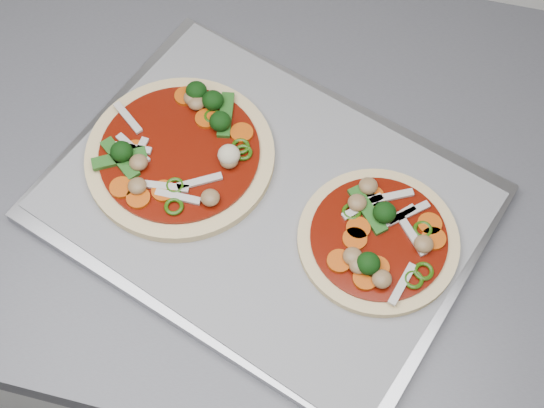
# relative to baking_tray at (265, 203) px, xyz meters

# --- Properties ---
(base_cabinet) EXTENTS (3.60, 0.60, 0.86)m
(base_cabinet) POSITION_rel_baking_tray_xyz_m (-0.18, 0.06, -0.48)
(base_cabinet) COLOR silver
(base_cabinet) RESTS_ON ground
(countertop) EXTENTS (3.60, 0.60, 0.04)m
(countertop) POSITION_rel_baking_tray_xyz_m (-0.18, 0.06, -0.03)
(countertop) COLOR #595960
(countertop) RESTS_ON base_cabinet
(baking_tray) EXTENTS (0.52, 0.45, 0.01)m
(baking_tray) POSITION_rel_baking_tray_xyz_m (0.00, 0.00, 0.00)
(baking_tray) COLOR #96969C
(baking_tray) RESTS_ON countertop
(parchment) EXTENTS (0.50, 0.43, 0.00)m
(parchment) POSITION_rel_baking_tray_xyz_m (-0.00, 0.00, 0.01)
(parchment) COLOR gray
(parchment) RESTS_ON baking_tray
(pizza_left) EXTENTS (0.22, 0.22, 0.03)m
(pizza_left) POSITION_rel_baking_tray_xyz_m (-0.10, 0.03, 0.02)
(pizza_left) COLOR beige
(pizza_left) RESTS_ON parchment
(pizza_right) EXTENTS (0.18, 0.18, 0.03)m
(pizza_right) POSITION_rel_baking_tray_xyz_m (0.12, -0.02, 0.02)
(pizza_right) COLOR beige
(pizza_right) RESTS_ON parchment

